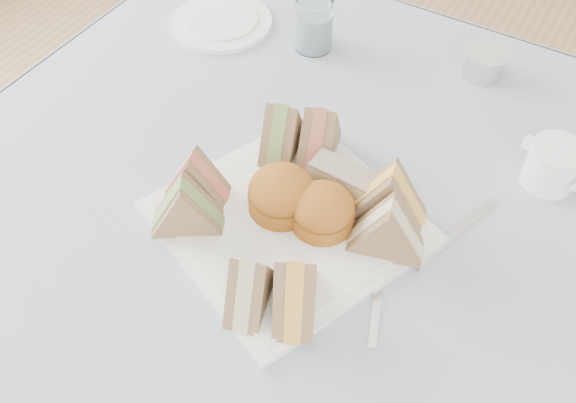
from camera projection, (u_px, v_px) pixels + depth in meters
The scene contains 21 objects.
floor at pixel (288, 396), 1.49m from camera, with size 4.00×4.00×0.00m, color #9E7751.
table at pixel (288, 316), 1.21m from camera, with size 0.90×0.90×0.74m, color brown.
tablecloth at pixel (288, 184), 0.93m from camera, with size 1.02×1.02×0.01m, color #9EABD0.
serving_plate at pixel (288, 222), 0.87m from camera, with size 0.30×0.30×0.01m, color white.
sandwich_fl_a at pixel (195, 175), 0.86m from camera, with size 0.09×0.04×0.08m, color #8B6B50, non-canonical shape.
sandwich_fl_b at pixel (185, 204), 0.83m from camera, with size 0.10×0.05×0.09m, color #8B6B50, non-canonical shape.
sandwich_fr_a at pixel (295, 285), 0.74m from camera, with size 0.10×0.05×0.09m, color #8B6B50, non-canonical shape.
sandwich_fr_b at pixel (249, 281), 0.75m from camera, with size 0.09×0.04×0.08m, color #8B6B50, non-canonical shape.
sandwich_bl_a at pixel (282, 128), 0.92m from camera, with size 0.10×0.05×0.09m, color #8B6B50, non-canonical shape.
sandwich_bl_b at pixel (320, 132), 0.91m from camera, with size 0.10×0.05×0.09m, color #8B6B50, non-canonical shape.
sandwich_br_a at pixel (388, 226), 0.80m from camera, with size 0.10×0.05×0.09m, color #8B6B50, non-canonical shape.
sandwich_br_b at pixel (390, 193), 0.83m from camera, with size 0.10×0.05×0.09m, color #8B6B50, non-canonical shape.
scone_left at pixel (281, 193), 0.85m from camera, with size 0.09×0.09×0.06m, color #A45C1C.
scone_right at pixel (323, 210), 0.84m from camera, with size 0.09×0.09×0.06m, color #A45C1C.
pastry_slice at pixel (344, 180), 0.88m from camera, with size 0.10×0.04×0.04m, color tan.
side_plate at pixel (222, 22), 1.17m from camera, with size 0.18×0.18×0.01m, color white.
water_glass at pixel (314, 23), 1.10m from camera, with size 0.07×0.07×0.10m, color white.
tea_strainer at pixel (484, 64), 1.07m from camera, with size 0.08×0.08×0.04m, color silver.
knife at pixel (455, 234), 0.86m from camera, with size 0.01×0.17×0.00m, color silver.
fork at pixel (379, 286), 0.81m from camera, with size 0.01×0.18×0.00m, color silver.
creamer_jug at pixel (553, 165), 0.90m from camera, with size 0.08×0.08×0.07m, color white.
Camera 1 is at (0.32, -0.53, 1.43)m, focal length 40.00 mm.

